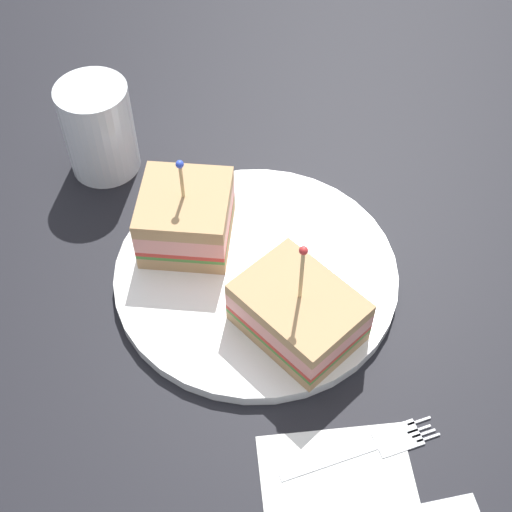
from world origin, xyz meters
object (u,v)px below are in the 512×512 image
object	(u,v)px
sandwich_half_front	(186,217)
drink_glass	(99,131)
plate	(256,274)
fork	(378,445)
sandwich_half_back	(298,312)
napkin	(340,495)

from	to	relation	value
sandwich_half_front	drink_glass	world-z (taller)	sandwich_half_front
plate	fork	size ratio (longest dim) A/B	2.05
plate	sandwich_half_front	size ratio (longest dim) A/B	2.25
sandwich_half_front	drink_glass	size ratio (longest dim) A/B	1.16
plate	sandwich_half_back	xyz separation A→B (cm)	(1.38, 6.91, 2.96)
drink_glass	sandwich_half_front	bearing A→B (deg)	89.72
sandwich_half_front	drink_glass	bearing A→B (deg)	-90.28
sandwich_half_back	fork	size ratio (longest dim) A/B	0.87
plate	napkin	world-z (taller)	plate
fork	sandwich_half_back	bearing A→B (deg)	-100.01
drink_glass	fork	bearing A→B (deg)	88.32
napkin	sandwich_half_front	bearing A→B (deg)	-102.88
sandwich_half_back	fork	distance (cm)	12.01
sandwich_half_back	drink_glass	world-z (taller)	sandwich_half_back
sandwich_half_back	drink_glass	xyz separation A→B (cm)	(0.85, -27.99, 1.00)
plate	sandwich_half_back	world-z (taller)	sandwich_half_back
sandwich_half_back	drink_glass	size ratio (longest dim) A/B	1.12
fork	plate	bearing A→B (deg)	-100.50
sandwich_half_front	napkin	xyz separation A→B (cm)	(5.96, 26.06, -3.88)
sandwich_half_back	fork	bearing A→B (deg)	79.99
sandwich_half_front	drink_glass	distance (cm)	14.12
drink_glass	napkin	size ratio (longest dim) A/B	0.85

